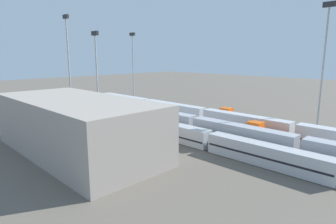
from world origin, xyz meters
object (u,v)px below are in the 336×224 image
(train_on_track_2, at_px, (204,117))
(light_mast_2, at_px, (324,54))
(train_on_track_4, at_px, (160,119))
(train_on_track_3, at_px, (266,137))
(light_mast_3, at_px, (96,65))
(light_mast_0, at_px, (133,59))
(light_mast_1, at_px, (68,54))
(train_on_track_5, at_px, (210,141))
(train_on_track_1, at_px, (235,120))
(maintenance_shed, at_px, (76,126))

(train_on_track_2, xyz_separation_m, light_mast_2, (-24.62, -13.06, 16.91))
(train_on_track_4, relative_size, train_on_track_2, 1.25)
(train_on_track_3, relative_size, light_mast_3, 0.39)
(train_on_track_2, distance_m, light_mast_0, 50.41)
(train_on_track_3, bearing_deg, light_mast_1, 12.50)
(train_on_track_5, distance_m, light_mast_3, 41.58)
(train_on_track_5, xyz_separation_m, train_on_track_2, (13.08, -15.00, 0.61))
(light_mast_0, xyz_separation_m, light_mast_2, (-71.05, -0.76, 1.59))
(train_on_track_1, distance_m, light_mast_1, 54.89)
(train_on_track_5, distance_m, train_on_track_1, 21.09)
(train_on_track_3, bearing_deg, train_on_track_2, -13.81)
(train_on_track_3, height_order, train_on_track_4, same)
(light_mast_0, relative_size, light_mast_2, 0.91)
(train_on_track_5, xyz_separation_m, train_on_track_1, (6.69, -20.00, 0.16))
(train_on_track_5, height_order, train_on_track_2, train_on_track_2)
(train_on_track_3, height_order, train_on_track_1, same)
(train_on_track_4, xyz_separation_m, light_mast_0, (39.17, -22.30, 15.31))
(train_on_track_4, height_order, light_mast_0, light_mast_0)
(train_on_track_4, distance_m, light_mast_3, 24.31)
(light_mast_0, bearing_deg, train_on_track_5, 155.36)
(light_mast_0, height_order, light_mast_3, light_mast_0)
(light_mast_1, relative_size, light_mast_3, 1.22)
(train_on_track_2, xyz_separation_m, light_mast_1, (40.06, 18.39, 17.10))
(train_on_track_2, xyz_separation_m, light_mast_0, (46.42, -12.30, 15.32))
(train_on_track_3, height_order, light_mast_1, light_mast_1)
(train_on_track_3, relative_size, train_on_track_2, 0.10)
(train_on_track_5, distance_m, train_on_track_2, 19.91)
(light_mast_2, bearing_deg, light_mast_3, 30.94)
(train_on_track_4, height_order, light_mast_2, light_mast_2)
(train_on_track_1, distance_m, light_mast_0, 55.59)
(train_on_track_3, distance_m, light_mast_1, 64.32)
(train_on_track_1, relative_size, light_mast_1, 0.32)
(train_on_track_2, bearing_deg, light_mast_3, 33.63)
(train_on_track_3, height_order, light_mast_2, light_mast_2)
(light_mast_0, bearing_deg, train_on_track_1, 172.13)
(train_on_track_2, bearing_deg, light_mast_0, -14.84)
(train_on_track_3, xyz_separation_m, train_on_track_5, (7.27, 10.00, -0.16))
(train_on_track_1, height_order, train_on_track_2, same)
(train_on_track_4, relative_size, train_on_track_1, 11.98)
(train_on_track_3, distance_m, train_on_track_2, 20.95)
(train_on_track_2, height_order, light_mast_0, light_mast_0)
(train_on_track_1, distance_m, maintenance_shed, 41.61)
(train_on_track_3, height_order, light_mast_0, light_mast_0)
(train_on_track_3, distance_m, maintenance_shed, 39.42)
(train_on_track_4, height_order, light_mast_1, light_mast_1)
(train_on_track_3, xyz_separation_m, maintenance_shed, (25.56, 29.82, 3.32))
(light_mast_1, xyz_separation_m, light_mast_3, (-14.28, -1.24, -3.06))
(train_on_track_4, xyz_separation_m, train_on_track_1, (-13.64, -15.00, -0.46))
(train_on_track_3, xyz_separation_m, light_mast_3, (46.12, 12.15, 14.50))
(light_mast_3, xyz_separation_m, maintenance_shed, (-20.57, 17.68, -11.18))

